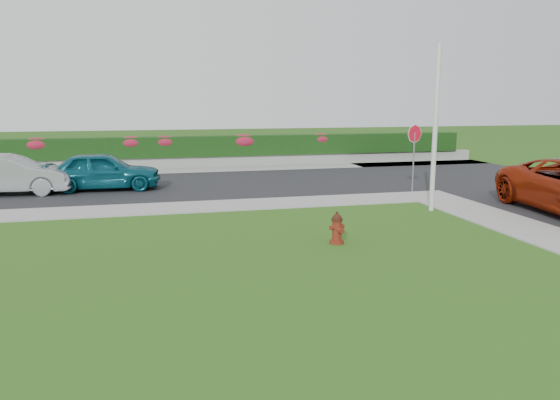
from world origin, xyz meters
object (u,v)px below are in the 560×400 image
object	(u,v)px
sedan_teal	(103,171)
utility_pole	(435,129)
sedan_silver	(9,175)
fire_hydrant	(337,229)
stop_sign	(414,142)

from	to	relation	value
sedan_teal	utility_pole	world-z (taller)	utility_pole
sedan_teal	sedan_silver	bearing A→B (deg)	96.71
fire_hydrant	sedan_teal	xyz separation A→B (m)	(-6.45, 10.27, 0.42)
sedan_silver	utility_pole	size ratio (longest dim) A/B	0.86
sedan_silver	stop_sign	bearing A→B (deg)	-97.71
fire_hydrant	utility_pole	size ratio (longest dim) A/B	0.15
sedan_silver	utility_pole	xyz separation A→B (m)	(14.48, -6.68, 1.92)
sedan_teal	utility_pole	bearing A→B (deg)	-120.21
fire_hydrant	stop_sign	size ratio (longest dim) A/B	0.31
sedan_silver	fire_hydrant	bearing A→B (deg)	-131.34
sedan_teal	stop_sign	distance (m)	12.67
fire_hydrant	sedan_silver	bearing A→B (deg)	116.16
sedan_teal	sedan_silver	distance (m)	3.47
fire_hydrant	sedan_silver	xyz separation A→B (m)	(-9.91, 9.99, 0.41)
sedan_silver	utility_pole	world-z (taller)	utility_pole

